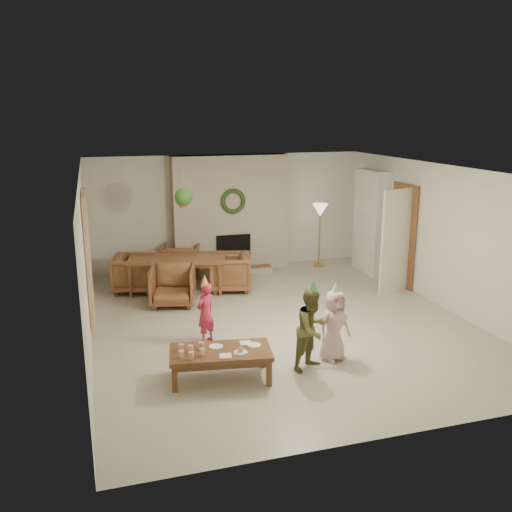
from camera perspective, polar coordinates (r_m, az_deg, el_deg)
name	(u,v)px	position (r m, az deg, el deg)	size (l,w,h in m)	color
floor	(280,322)	(9.16, 2.54, -6.84)	(7.00, 7.00, 0.00)	#B7B29E
ceiling	(282,170)	(8.57, 2.72, 8.91)	(7.00, 7.00, 0.00)	white
wall_back	(228,212)	(12.07, -2.88, 4.59)	(7.00, 7.00, 0.00)	silver
wall_front	(396,328)	(5.75, 14.31, -7.28)	(7.00, 7.00, 0.00)	silver
wall_left	(86,263)	(8.31, -17.29, -0.69)	(7.00, 7.00, 0.00)	silver
wall_right	(443,237)	(10.16, 18.82, 1.90)	(7.00, 7.00, 0.00)	silver
fireplace_mass	(231,214)	(11.88, -2.65, 4.43)	(2.50, 0.40, 2.50)	#552516
fireplace_hearth	(235,271)	(11.82, -2.17, -1.54)	(1.60, 0.30, 0.12)	brown
fireplace_firebox	(233,251)	(11.88, -2.39, 0.48)	(0.75, 0.12, 0.75)	black
fireplace_wreath	(233,201)	(11.61, -2.39, 5.70)	(0.54, 0.54, 0.10)	#204018
floor_lamp_base	(319,265)	(12.49, 6.52, -0.95)	(0.26, 0.26, 0.03)	gold
floor_lamp_post	(319,237)	(12.34, 6.61, 1.94)	(0.03, 0.03, 1.28)	gold
floor_lamp_shade	(320,210)	(12.22, 6.69, 4.75)	(0.34, 0.34, 0.28)	beige
bookshelf_carcass	(371,222)	(12.01, 11.84, 3.52)	(0.30, 1.00, 2.20)	white
bookshelf_shelf_a	(368,251)	(12.14, 11.60, 0.50)	(0.30, 0.92, 0.03)	white
bookshelf_shelf_b	(369,233)	(12.05, 11.70, 2.35)	(0.30, 0.92, 0.03)	white
bookshelf_shelf_c	(370,215)	(11.97, 11.79, 4.22)	(0.30, 0.92, 0.03)	white
bookshelf_shelf_d	(371,196)	(11.91, 11.89, 6.11)	(0.30, 0.92, 0.03)	white
books_row_lower	(371,246)	(11.97, 11.88, 0.98)	(0.20, 0.40, 0.24)	#A51E24
books_row_mid	(368,226)	(12.06, 11.53, 3.04)	(0.20, 0.44, 0.24)	#254988
books_row_upper	(372,210)	(11.86, 11.97, 4.74)	(0.20, 0.36, 0.22)	#BD7628
door_frame	(403,236)	(11.16, 15.03, 2.06)	(0.05, 0.86, 2.04)	brown
door_leaf	(396,242)	(10.65, 14.34, 1.41)	(0.05, 0.80, 2.00)	beige
curtain_panel	(88,259)	(8.51, -17.02, -0.33)	(0.06, 1.20, 2.00)	beige
dining_table	(177,274)	(10.73, -8.18, -1.89)	(1.86, 1.04, 0.65)	brown
dining_chair_near	(173,285)	(9.94, -8.63, -3.04)	(0.77, 0.79, 0.72)	brown
dining_chair_far	(181,262)	(11.50, -7.80, -0.57)	(0.77, 0.79, 0.72)	brown
dining_chair_left	(135,273)	(10.83, -12.49, -1.75)	(0.77, 0.79, 0.72)	brown
dining_chair_right	(230,272)	(10.67, -2.72, -1.67)	(0.77, 0.79, 0.72)	brown
hanging_plant_cord	(183,184)	(9.74, -7.58, 7.42)	(0.01, 0.01, 0.70)	tan
hanging_plant_pot	(184,204)	(9.79, -7.51, 5.39)	(0.16, 0.16, 0.12)	#AB4137
hanging_plant_foliage	(184,197)	(9.77, -7.54, 6.08)	(0.32, 0.32, 0.32)	#28541C
coffee_table_top	(221,352)	(7.17, -3.71, -9.96)	(1.30, 0.65, 0.06)	brown
coffee_table_apron	(221,357)	(7.20, -3.70, -10.47)	(1.20, 0.55, 0.08)	brown
coffee_leg_fl	(175,379)	(7.01, -8.44, -12.54)	(0.07, 0.07, 0.34)	brown
coffee_leg_fr	(269,373)	(7.08, 1.36, -12.06)	(0.07, 0.07, 0.34)	brown
coffee_leg_bl	(175,361)	(7.48, -8.43, -10.69)	(0.07, 0.07, 0.34)	brown
coffee_leg_br	(263,355)	(7.56, 0.70, -10.27)	(0.07, 0.07, 0.34)	brown
cup_a	(181,354)	(6.99, -7.78, -10.08)	(0.07, 0.07, 0.09)	silver
cup_b	(181,348)	(7.17, -7.79, -9.41)	(0.07, 0.07, 0.09)	silver
cup_c	(191,355)	(6.95, -6.77, -10.21)	(0.07, 0.07, 0.09)	silver
cup_d	(191,349)	(7.13, -6.81, -9.54)	(0.07, 0.07, 0.09)	silver
cup_e	(202,352)	(7.02, -5.63, -9.90)	(0.07, 0.07, 0.09)	silver
cup_f	(201,345)	(7.20, -5.70, -9.24)	(0.07, 0.07, 0.09)	silver
plate_a	(216,346)	(7.27, -4.19, -9.34)	(0.18, 0.18, 0.01)	white
plate_b	(241,352)	(7.09, -1.61, -9.95)	(0.18, 0.18, 0.01)	white
plate_c	(254,345)	(7.29, -0.20, -9.21)	(0.18, 0.18, 0.01)	white
food_scoop	(241,349)	(7.07, -1.61, -9.66)	(0.07, 0.07, 0.07)	tan
napkin_left	(226,356)	(7.00, -3.18, -10.31)	(0.15, 0.15, 0.01)	#FFBBD8
napkin_right	(246,343)	(7.35, -1.07, -9.01)	(0.15, 0.15, 0.01)	#FFBBD8
child_red	(205,313)	(8.26, -5.27, -5.90)	(0.34, 0.22, 0.93)	#AA243B
party_hat_red	(205,281)	(8.09, -5.36, -2.56)	(0.13, 0.13, 0.18)	#E4D54C
child_plaid	(312,329)	(7.42, 5.86, -7.54)	(0.55, 0.42, 1.12)	brown
party_hat_plaid	(313,286)	(7.22, 5.99, -3.11)	(0.13, 0.13, 0.18)	#49AC62
child_pink	(334,325)	(7.73, 8.14, -7.15)	(0.49, 0.32, 1.01)	beige
party_hat_pink	(336,288)	(7.55, 8.29, -3.31)	(0.13, 0.13, 0.18)	silver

